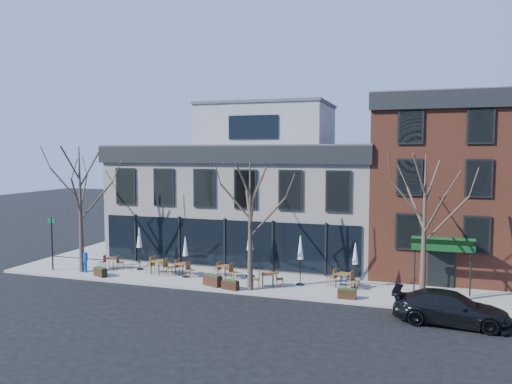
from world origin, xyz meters
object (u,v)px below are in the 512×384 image
(cafe_set_0, at_px, (111,262))
(call_box, at_px, (85,261))
(parked_sedan, at_px, (451,308))
(umbrella_0, at_px, (139,240))

(cafe_set_0, bearing_deg, call_box, -126.79)
(parked_sedan, height_order, cafe_set_0, parked_sedan)
(call_box, distance_m, umbrella_0, 3.56)
(call_box, height_order, umbrella_0, umbrella_0)
(parked_sedan, xyz_separation_m, call_box, (-21.35, 2.63, 0.12))
(parked_sedan, bearing_deg, call_box, 87.42)
(cafe_set_0, distance_m, umbrella_0, 2.43)
(call_box, bearing_deg, parked_sedan, -7.03)
(umbrella_0, bearing_deg, parked_sedan, -13.24)
(call_box, bearing_deg, cafe_set_0, 53.21)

